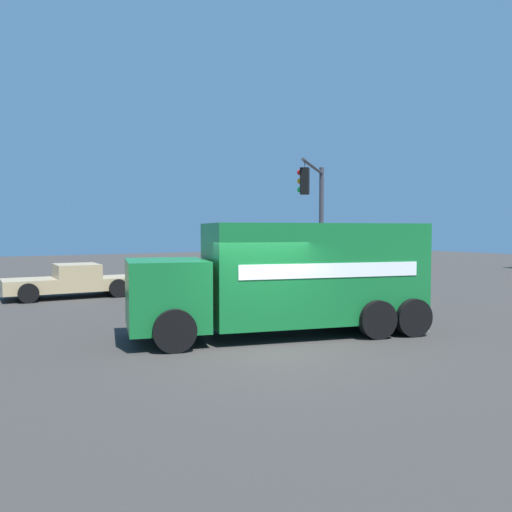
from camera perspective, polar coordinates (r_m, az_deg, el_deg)
The scene contains 4 objects.
ground_plane at distance 12.13m, azimuth 1.09°, elevation -10.38°, with size 100.00×100.00×0.00m, color #33302D.
delivery_truck at distance 13.68m, azimuth 3.75°, elevation -2.36°, with size 4.44×8.13×2.97m.
traffic_light_primary at distance 21.05m, azimuth 6.69°, elevation 5.27°, with size 3.27×3.39×5.52m.
pickup_tan at distance 22.58m, azimuth -19.86°, elevation -2.51°, with size 2.32×5.23×1.38m.
Camera 1 is at (10.05, -6.19, 2.78)m, focal length 35.82 mm.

